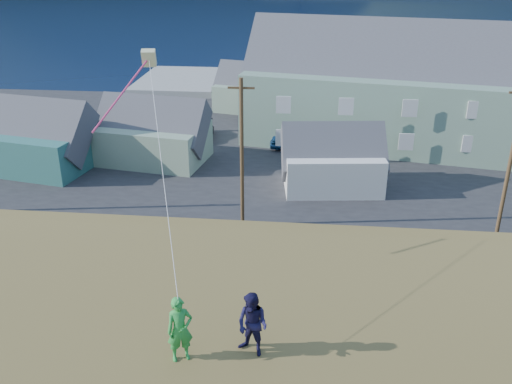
# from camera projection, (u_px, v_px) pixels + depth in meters

# --- Properties ---
(ground) EXTENTS (900.00, 900.00, 0.00)m
(ground) POSITION_uv_depth(u_px,v_px,m) (257.00, 238.00, 35.64)
(ground) COLOR #0A1638
(ground) RESTS_ON ground
(grass_strip) EXTENTS (110.00, 8.00, 0.10)m
(grass_strip) POSITION_uv_depth(u_px,v_px,m) (254.00, 254.00, 33.81)
(grass_strip) COLOR #4C3D19
(grass_strip) RESTS_ON ground
(waterfront_lot) EXTENTS (72.00, 36.00, 0.12)m
(waterfront_lot) POSITION_uv_depth(u_px,v_px,m) (276.00, 147.00, 51.08)
(waterfront_lot) COLOR #28282B
(waterfront_lot) RESTS_ON ground
(wharf) EXTENTS (26.00, 14.00, 0.90)m
(wharf) POSITION_uv_depth(u_px,v_px,m) (242.00, 83.00, 72.39)
(wharf) COLOR gray
(wharf) RESTS_ON ground
(lodge) EXTENTS (38.74, 17.04, 13.18)m
(lodge) POSITION_uv_depth(u_px,v_px,m) (460.00, 92.00, 49.29)
(lodge) COLOR slate
(lodge) RESTS_ON waterfront_lot
(shed_teal) EXTENTS (9.79, 7.71, 6.94)m
(shed_teal) POSITION_uv_depth(u_px,v_px,m) (37.00, 138.00, 45.47)
(shed_teal) COLOR #316F73
(shed_teal) RESTS_ON waterfront_lot
(shed_palegreen_near) EXTENTS (9.84, 7.01, 6.58)m
(shed_palegreen_near) POSITION_uv_depth(u_px,v_px,m) (152.00, 133.00, 46.99)
(shed_palegreen_near) COLOR gray
(shed_palegreen_near) RESTS_ON waterfront_lot
(shed_white) EXTENTS (8.04, 5.80, 5.98)m
(shed_white) POSITION_uv_depth(u_px,v_px,m) (333.00, 159.00, 41.89)
(shed_white) COLOR white
(shed_white) RESTS_ON waterfront_lot
(shed_palegreen_far) EXTENTS (10.27, 7.27, 6.25)m
(shed_palegreen_far) POSITION_uv_depth(u_px,v_px,m) (259.00, 89.00, 61.09)
(shed_palegreen_far) COLOR gray
(shed_palegreen_far) RESTS_ON waterfront_lot
(utility_poles) EXTENTS (35.56, 0.24, 9.74)m
(utility_poles) POSITION_uv_depth(u_px,v_px,m) (232.00, 156.00, 35.20)
(utility_poles) COLOR #47331E
(utility_poles) RESTS_ON waterfront_lot
(parked_cars) EXTENTS (18.49, 11.44, 1.51)m
(parked_cars) POSITION_uv_depth(u_px,v_px,m) (213.00, 127.00, 53.88)
(parked_cars) COLOR black
(parked_cars) RESTS_ON waterfront_lot
(kite_flyer_green) EXTENTS (0.78, 0.67, 1.82)m
(kite_flyer_green) POSITION_uv_depth(u_px,v_px,m) (180.00, 329.00, 14.37)
(kite_flyer_green) COLOR green
(kite_flyer_green) RESTS_ON hillside
(kite_flyer_navy) EXTENTS (1.08, 1.00, 1.79)m
(kite_flyer_navy) POSITION_uv_depth(u_px,v_px,m) (252.00, 325.00, 14.57)
(kite_flyer_navy) COLOR #171438
(kite_flyer_navy) RESTS_ON hillside
(kite_rig) EXTENTS (1.80, 3.73, 8.62)m
(kite_rig) POSITION_uv_depth(u_px,v_px,m) (145.00, 66.00, 18.52)
(kite_rig) COLOR beige
(kite_rig) RESTS_ON ground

